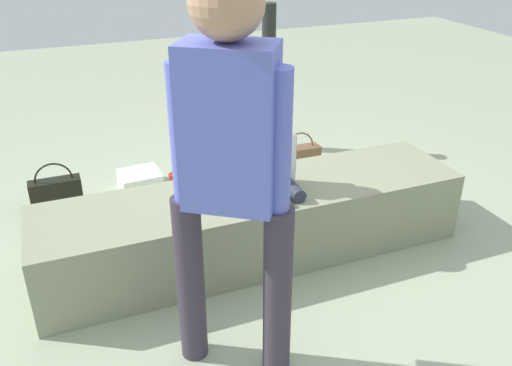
{
  "coord_description": "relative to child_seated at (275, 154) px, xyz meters",
  "views": [
    {
      "loc": [
        -0.97,
        -2.48,
        1.84
      ],
      "look_at": [
        -0.14,
        -0.37,
        0.67
      ],
      "focal_mm": 37.87,
      "sensor_mm": 36.0,
      "label": 1
    }
  ],
  "objects": [
    {
      "name": "water_bottle_far_side",
      "position": [
        -0.3,
        0.79,
        -0.53
      ],
      "size": [
        0.07,
        0.07,
        0.24
      ],
      "color": "silver",
      "rests_on": "ground_plane"
    },
    {
      "name": "handbag_black_leather",
      "position": [
        -1.16,
        0.98,
        -0.51
      ],
      "size": [
        0.33,
        0.11,
        0.35
      ],
      "color": "black",
      "rests_on": "ground_plane"
    },
    {
      "name": "party_cup_red",
      "position": [
        -0.35,
        1.01,
        -0.58
      ],
      "size": [
        0.08,
        0.08,
        0.12
      ],
      "primitive_type": "cylinder",
      "color": "red",
      "rests_on": "ground_plane"
    },
    {
      "name": "cake_plate",
      "position": [
        -0.35,
        0.12,
        -0.19
      ],
      "size": [
        0.22,
        0.22,
        0.07
      ],
      "color": "#4CA5D8",
      "rests_on": "concrete_ledge"
    },
    {
      "name": "adult_standing",
      "position": [
        -0.5,
        -0.73,
        0.38
      ],
      "size": [
        0.44,
        0.36,
        1.69
      ],
      "color": "#352D3C",
      "rests_on": "ground_plane"
    },
    {
      "name": "child_seated",
      "position": [
        0.0,
        0.0,
        0.0
      ],
      "size": [
        0.28,
        0.32,
        0.48
      ],
      "color": "#282E40",
      "rests_on": "concrete_ledge"
    },
    {
      "name": "cake_box_white",
      "position": [
        -0.58,
        1.12,
        -0.58
      ],
      "size": [
        0.3,
        0.28,
        0.12
      ],
      "primitive_type": "cube",
      "rotation": [
        0.0,
        0.0,
        0.06
      ],
      "color": "white",
      "rests_on": "ground_plane"
    },
    {
      "name": "water_bottle_near_gift",
      "position": [
        0.17,
        0.87,
        -0.53
      ],
      "size": [
        0.06,
        0.06,
        0.23
      ],
      "color": "silver",
      "rests_on": "ground_plane"
    },
    {
      "name": "ground_plane",
      "position": [
        -0.11,
        0.02,
        -0.64
      ],
      "size": [
        12.0,
        12.0,
        0.0
      ],
      "primitive_type": "plane",
      "color": "#99A487"
    },
    {
      "name": "concrete_ledge",
      "position": [
        -0.11,
        0.02,
        -0.43
      ],
      "size": [
        2.44,
        0.58,
        0.42
      ],
      "primitive_type": "cube",
      "color": "gray",
      "rests_on": "ground_plane"
    },
    {
      "name": "railing_post",
      "position": [
        0.58,
        1.47,
        -0.18
      ],
      "size": [
        0.36,
        0.36,
        1.19
      ],
      "color": "black",
      "rests_on": "ground_plane"
    },
    {
      "name": "gift_bag",
      "position": [
        -0.1,
        1.19,
        -0.48
      ],
      "size": [
        0.23,
        0.12,
        0.37
      ],
      "color": "#59C6B2",
      "rests_on": "ground_plane"
    },
    {
      "name": "handbag_brown_canvas",
      "position": [
        0.59,
        0.9,
        -0.52
      ],
      "size": [
        0.33,
        0.11,
        0.34
      ],
      "color": "brown",
      "rests_on": "ground_plane"
    }
  ]
}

